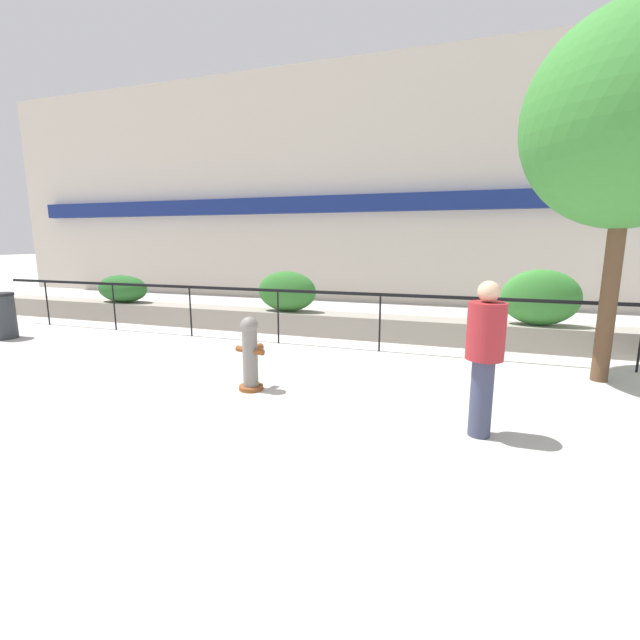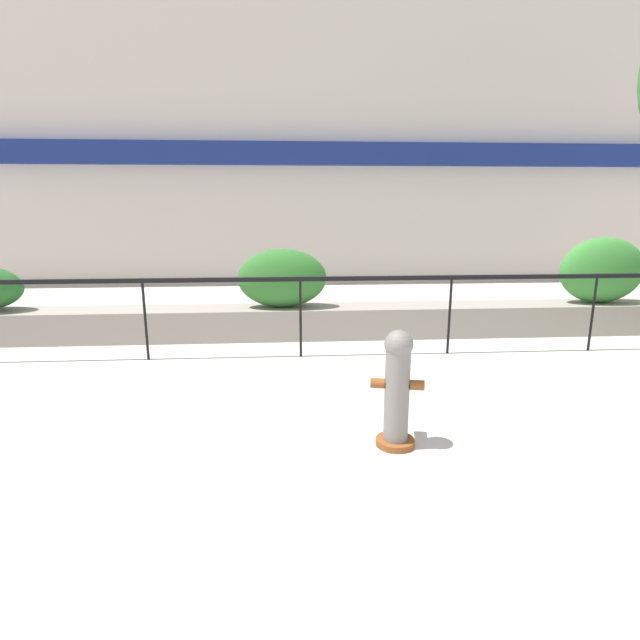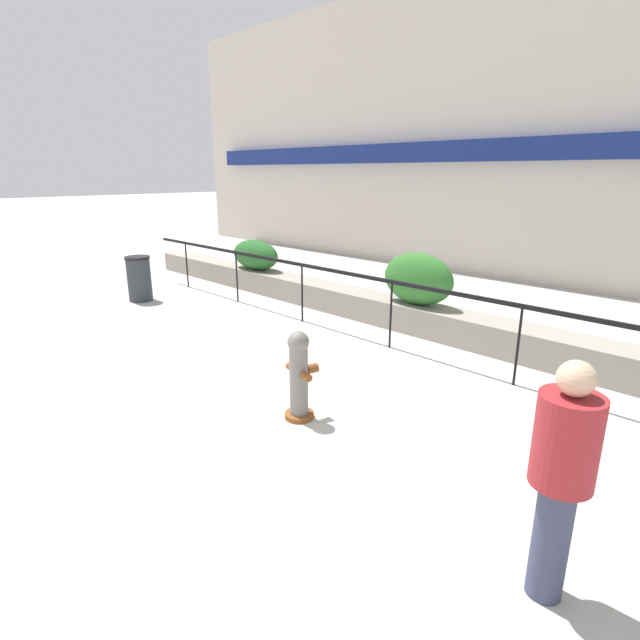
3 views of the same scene
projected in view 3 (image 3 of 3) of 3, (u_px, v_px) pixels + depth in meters
The scene contains 9 objects.
ground_plane at pixel (90, 463), 5.03m from camera, with size 120.00×120.00×0.00m, color #BCB7B2.
building_facade at pixel (578, 121), 11.97m from camera, with size 30.00×1.36×8.00m.
planter_wall_low at pixel (427, 320), 9.00m from camera, with size 18.00×0.70×0.50m, color gray.
fence_railing_segment at pixel (392, 288), 8.04m from camera, with size 15.00×0.05×1.15m.
hedge_bush_0 at pixel (255, 255), 12.25m from camera, with size 1.52×0.70×0.73m, color #235B23.
hedge_bush_1 at pixel (418, 279), 8.97m from camera, with size 1.42×0.64×0.94m, color #2D6B28.
fire_hydrant at pixel (299, 374), 5.80m from camera, with size 0.48×0.46×1.08m.
pedestrian at pixel (562, 469), 3.20m from camera, with size 0.56×0.56×1.73m.
trash_bin at pixel (139, 278), 11.24m from camera, with size 0.55×0.55×1.01m.
Camera 3 is at (4.77, -1.45, 2.82)m, focal length 28.00 mm.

